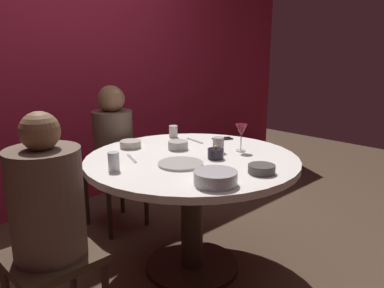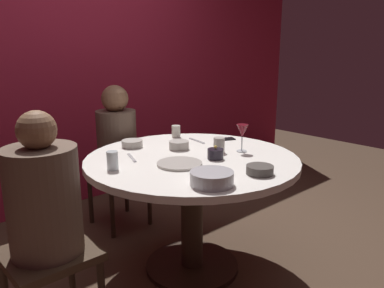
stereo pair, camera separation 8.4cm
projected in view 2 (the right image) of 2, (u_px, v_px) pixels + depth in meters
name	position (u px, v px, depth m)	size (l,w,h in m)	color
ground_plane	(192.00, 267.00, 2.51)	(8.00, 8.00, 0.00)	#4C3828
back_wall	(70.00, 59.00, 3.33)	(6.00, 0.10, 2.60)	maroon
dining_table	(192.00, 182.00, 2.36)	(1.29, 1.29, 0.75)	white
seated_diner_left	(44.00, 204.00, 1.75)	(0.40, 0.40, 1.14)	#3F2D1E
seated_diner_back	(117.00, 140.00, 2.96)	(0.40, 0.40, 1.13)	#3F2D1E
candle_holder	(215.00, 154.00, 2.27)	(0.10, 0.10, 0.08)	black
wine_glass	(242.00, 132.00, 2.41)	(0.08, 0.08, 0.18)	silver
dinner_plate	(180.00, 164.00, 2.16)	(0.26, 0.26, 0.01)	#B2ADA3
cell_phone	(225.00, 139.00, 2.75)	(0.07, 0.14, 0.01)	black
bowl_serving_large	(212.00, 178.00, 1.84)	(0.21, 0.21, 0.07)	#B7B7BC
bowl_salad_center	(260.00, 170.00, 2.00)	(0.14, 0.14, 0.05)	#4C4742
bowl_small_white	(179.00, 145.00, 2.49)	(0.13, 0.13, 0.05)	#B2ADA3
bowl_sauce_side	(132.00, 144.00, 2.54)	(0.14, 0.14, 0.05)	#B2ADA3
cup_near_candle	(176.00, 131.00, 2.82)	(0.06, 0.06, 0.09)	beige
cup_by_left_diner	(219.00, 145.00, 2.41)	(0.07, 0.07, 0.10)	#B2ADA3
cup_by_right_diner	(112.00, 161.00, 2.07)	(0.06, 0.06, 0.10)	silver
fork_near_plate	(197.00, 141.00, 2.71)	(0.02, 0.18, 0.01)	#B7B7BC
knife_near_plate	(132.00, 158.00, 2.29)	(0.02, 0.18, 0.01)	#B7B7BC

